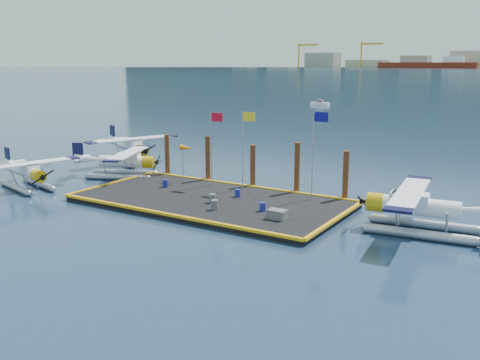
# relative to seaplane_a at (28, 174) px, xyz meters

# --- Properties ---
(ground) EXTENTS (4000.00, 4000.00, 0.00)m
(ground) POSITION_rel_seaplane_a_xyz_m (15.58, 4.13, -1.32)
(ground) COLOR #1A2C4E
(ground) RESTS_ON ground
(dock) EXTENTS (20.00, 10.00, 0.40)m
(dock) POSITION_rel_seaplane_a_xyz_m (15.58, 4.13, -1.12)
(dock) COLOR black
(dock) RESTS_ON ground
(dock_bumpers) EXTENTS (20.25, 10.25, 0.18)m
(dock_bumpers) POSITION_rel_seaplane_a_xyz_m (15.58, 4.13, -0.83)
(dock_bumpers) COLOR orange
(dock_bumpers) RESTS_ON dock
(seaplane_a) EXTENTS (7.93, 8.54, 3.04)m
(seaplane_a) POSITION_rel_seaplane_a_xyz_m (0.00, 0.00, 0.00)
(seaplane_a) COLOR #9A9EA8
(seaplane_a) RESTS_ON ground
(seaplane_b) EXTENTS (8.23, 8.66, 3.16)m
(seaplane_b) POSITION_rel_seaplane_a_xyz_m (3.74, 7.53, 0.05)
(seaplane_b) COLOR #9A9EA8
(seaplane_b) RESTS_ON ground
(seaplane_c) EXTENTS (9.16, 9.64, 3.51)m
(seaplane_c) POSITION_rel_seaplane_a_xyz_m (-0.85, 13.33, 0.21)
(seaplane_c) COLOR #9A9EA8
(seaplane_c) RESTS_ON ground
(seaplane_d) EXTENTS (8.97, 9.89, 3.50)m
(seaplane_d) POSITION_rel_seaplane_a_xyz_m (30.34, 5.05, 0.20)
(seaplane_d) COLOR #9A9EA8
(seaplane_d) RESTS_ON ground
(drum_0) EXTENTS (0.43, 0.43, 0.61)m
(drum_0) POSITION_rel_seaplane_a_xyz_m (10.27, 5.30, -0.62)
(drum_0) COLOR navy
(drum_0) RESTS_ON dock
(drum_1) EXTENTS (0.49, 0.49, 0.69)m
(drum_1) POSITION_rel_seaplane_a_xyz_m (17.55, 1.77, -0.58)
(drum_1) COLOR #58575C
(drum_1) RESTS_ON dock
(drum_2) EXTENTS (0.42, 0.42, 0.60)m
(drum_2) POSITION_rel_seaplane_a_xyz_m (20.54, 3.23, -0.62)
(drum_2) COLOR navy
(drum_2) RESTS_ON dock
(drum_3) EXTENTS (0.46, 0.46, 0.65)m
(drum_3) POSITION_rel_seaplane_a_xyz_m (16.38, 3.20, -0.60)
(drum_3) COLOR #58575C
(drum_3) RESTS_ON dock
(drum_5) EXTENTS (0.42, 0.42, 0.59)m
(drum_5) POSITION_rel_seaplane_a_xyz_m (17.01, 5.65, -0.63)
(drum_5) COLOR navy
(drum_5) RESTS_ON dock
(crate) EXTENTS (1.24, 0.82, 0.62)m
(crate) POSITION_rel_seaplane_a_xyz_m (22.28, 2.09, -0.61)
(crate) COLOR #58575C
(crate) RESTS_ON dock
(flagpole_red) EXTENTS (1.14, 0.08, 6.00)m
(flagpole_red) POSITION_rel_seaplane_a_xyz_m (13.28, 7.93, 3.07)
(flagpole_red) COLOR #9A99A2
(flagpole_red) RESTS_ON dock
(flagpole_yellow) EXTENTS (1.14, 0.08, 6.20)m
(flagpole_yellow) POSITION_rel_seaplane_a_xyz_m (16.28, 7.93, 3.19)
(flagpole_yellow) COLOR #9A99A2
(flagpole_yellow) RESTS_ON dock
(flagpole_blue) EXTENTS (1.14, 0.08, 6.50)m
(flagpole_blue) POSITION_rel_seaplane_a_xyz_m (22.27, 7.93, 3.36)
(flagpole_blue) COLOR #9A99A2
(flagpole_blue) RESTS_ON dock
(windsock) EXTENTS (1.40, 0.44, 3.12)m
(windsock) POSITION_rel_seaplane_a_xyz_m (10.55, 7.93, 1.91)
(windsock) COLOR #9A99A2
(windsock) RESTS_ON dock
(piling_0) EXTENTS (0.44, 0.44, 4.00)m
(piling_0) POSITION_rel_seaplane_a_xyz_m (7.08, 9.53, 0.68)
(piling_0) COLOR #442613
(piling_0) RESTS_ON ground
(piling_1) EXTENTS (0.44, 0.44, 4.20)m
(piling_1) POSITION_rel_seaplane_a_xyz_m (11.58, 9.53, 0.78)
(piling_1) COLOR #442613
(piling_1) RESTS_ON ground
(piling_2) EXTENTS (0.44, 0.44, 3.80)m
(piling_2) POSITION_rel_seaplane_a_xyz_m (16.08, 9.53, 0.58)
(piling_2) COLOR #442613
(piling_2) RESTS_ON ground
(piling_3) EXTENTS (0.44, 0.44, 4.30)m
(piling_3) POSITION_rel_seaplane_a_xyz_m (20.08, 9.53, 0.83)
(piling_3) COLOR #442613
(piling_3) RESTS_ON ground
(piling_4) EXTENTS (0.44, 0.44, 4.00)m
(piling_4) POSITION_rel_seaplane_a_xyz_m (24.08, 9.53, 0.68)
(piling_4) COLOR #442613
(piling_4) RESTS_ON ground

